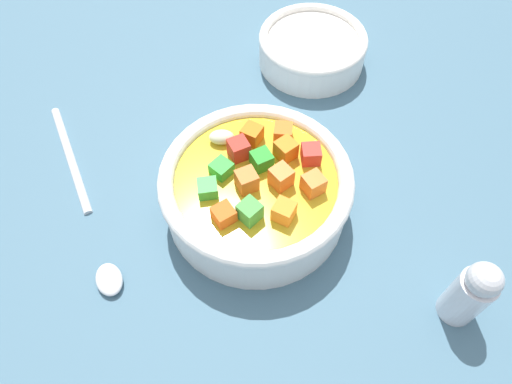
% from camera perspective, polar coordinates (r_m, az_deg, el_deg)
% --- Properties ---
extents(ground_plane, '(1.40, 1.40, 0.02)m').
position_cam_1_polar(ground_plane, '(0.46, 0.00, -2.49)').
color(ground_plane, '#42667A').
extents(soup_bowl_main, '(0.17, 0.17, 0.07)m').
position_cam_1_polar(soup_bowl_main, '(0.42, 0.02, 0.33)').
color(soup_bowl_main, white).
rests_on(soup_bowl_main, ground_plane).
extents(spoon, '(0.23, 0.10, 0.01)m').
position_cam_1_polar(spoon, '(0.48, -20.20, -0.96)').
color(spoon, silver).
rests_on(spoon, ground_plane).
extents(side_bowl_small, '(0.12, 0.12, 0.04)m').
position_cam_1_polar(side_bowl_small, '(0.57, 6.83, 16.96)').
color(side_bowl_small, white).
rests_on(side_bowl_small, ground_plane).
extents(pepper_shaker, '(0.03, 0.03, 0.08)m').
position_cam_1_polar(pepper_shaker, '(0.41, 24.67, -11.06)').
color(pepper_shaker, silver).
rests_on(pepper_shaker, ground_plane).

